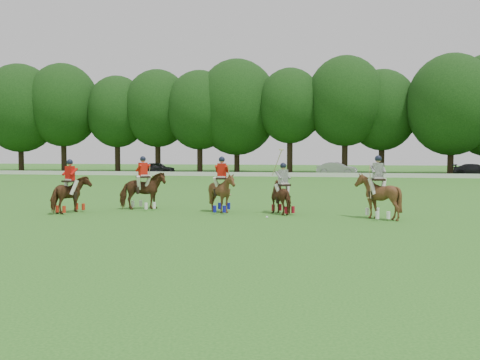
% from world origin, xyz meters
% --- Properties ---
extents(ground, '(180.00, 180.00, 0.00)m').
position_xyz_m(ground, '(0.00, 0.00, 0.00)').
color(ground, '#27681D').
rests_on(ground, ground).
extents(tree_line, '(117.98, 14.32, 14.75)m').
position_xyz_m(tree_line, '(0.26, 48.05, 8.23)').
color(tree_line, black).
rests_on(tree_line, ground).
extents(boundary_rail, '(120.00, 0.10, 0.44)m').
position_xyz_m(boundary_rail, '(0.00, 38.00, 0.22)').
color(boundary_rail, white).
rests_on(boundary_rail, ground).
extents(car_left, '(4.09, 1.76, 1.38)m').
position_xyz_m(car_left, '(-15.16, 42.50, 0.69)').
color(car_left, black).
rests_on(car_left, ground).
extents(car_mid, '(4.57, 2.01, 1.46)m').
position_xyz_m(car_mid, '(5.75, 42.50, 0.73)').
color(car_mid, '#999A9E').
rests_on(car_mid, ground).
extents(car_right, '(4.89, 3.28, 1.32)m').
position_xyz_m(car_right, '(20.28, 42.50, 0.66)').
color(car_right, black).
rests_on(car_right, ground).
extents(polo_red_a, '(1.28, 2.00, 2.27)m').
position_xyz_m(polo_red_a, '(-5.02, 2.88, 0.82)').
color(polo_red_a, '#452612').
rests_on(polo_red_a, ground).
extents(polo_red_b, '(2.18, 2.21, 2.39)m').
position_xyz_m(polo_red_b, '(-2.49, 4.75, 0.87)').
color(polo_red_b, '#452612').
rests_on(polo_red_b, ground).
extents(polo_red_c, '(1.45, 1.61, 2.38)m').
position_xyz_m(polo_red_c, '(1.25, 4.20, 0.87)').
color(polo_red_c, '#452612').
rests_on(polo_red_c, ground).
extents(polo_stripe_a, '(1.61, 1.77, 2.67)m').
position_xyz_m(polo_stripe_a, '(3.86, 4.22, 0.75)').
color(polo_stripe_a, '#452612').
rests_on(polo_stripe_a, ground).
extents(polo_stripe_b, '(1.76, 1.89, 2.44)m').
position_xyz_m(polo_stripe_b, '(7.63, 3.22, 0.90)').
color(polo_stripe_b, '#452612').
rests_on(polo_stripe_b, ground).
extents(polo_ball, '(0.09, 0.09, 0.09)m').
position_xyz_m(polo_ball, '(3.41, 2.61, 0.04)').
color(polo_ball, white).
rests_on(polo_ball, ground).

